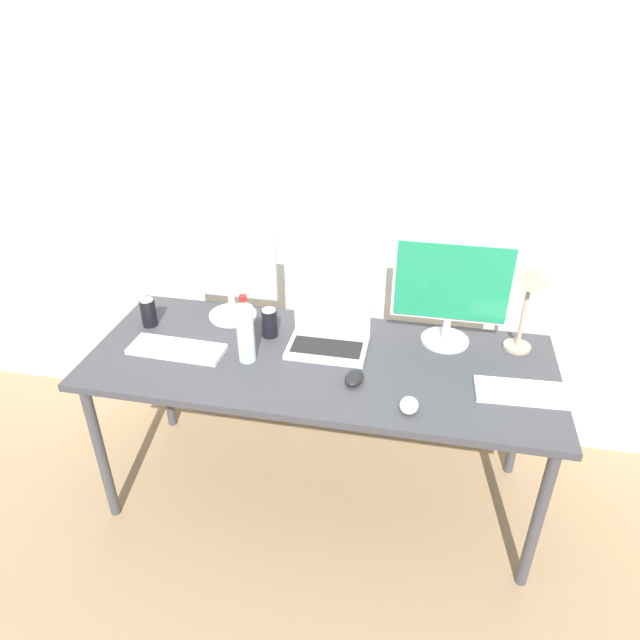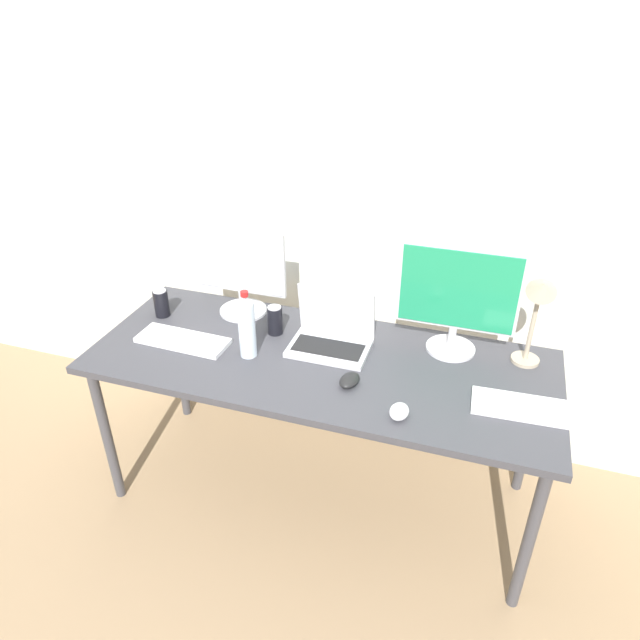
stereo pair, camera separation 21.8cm
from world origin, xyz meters
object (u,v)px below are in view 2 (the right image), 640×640
at_px(soda_can_near_keyboard, 275,320).
at_px(work_desk, 320,371).
at_px(water_bottle, 247,326).
at_px(keyboard_aux, 526,408).
at_px(mouse_by_laptop, 349,380).
at_px(keyboard_main, 183,340).
at_px(desk_lamp, 538,305).
at_px(soda_can_by_laptop, 161,303).
at_px(mouse_by_keyboard, 399,411).
at_px(monitor_center, 458,296).
at_px(monitor_left, 240,269).
at_px(laptop_silver, 332,334).

bearing_deg(soda_can_near_keyboard, work_desk, -28.03).
bearing_deg(water_bottle, keyboard_aux, -1.01).
relative_size(keyboard_aux, mouse_by_laptop, 3.51).
height_order(keyboard_main, desk_lamp, desk_lamp).
bearing_deg(soda_can_by_laptop, desk_lamp, 2.98).
height_order(mouse_by_keyboard, soda_can_near_keyboard, soda_can_near_keyboard).
distance_m(work_desk, water_bottle, 0.35).
relative_size(work_desk, soda_can_near_keyboard, 14.73).
bearing_deg(monitor_center, desk_lamp, -6.94).
xyz_separation_m(mouse_by_keyboard, soda_can_near_keyboard, (-0.61, 0.38, 0.04)).
xyz_separation_m(monitor_left, desk_lamp, (1.23, -0.06, 0.07)).
relative_size(mouse_by_keyboard, soda_can_near_keyboard, 0.74).
bearing_deg(mouse_by_laptop, mouse_by_keyboard, -20.60).
xyz_separation_m(monitor_center, soda_can_by_laptop, (-1.27, -0.12, -0.19)).
height_order(soda_can_by_laptop, desk_lamp, desk_lamp).
relative_size(monitor_left, keyboard_main, 1.08).
height_order(work_desk, keyboard_main, keyboard_main).
bearing_deg(keyboard_aux, monitor_center, 131.12).
bearing_deg(mouse_by_laptop, work_desk, 151.04).
xyz_separation_m(work_desk, soda_can_by_laptop, (-0.78, 0.11, 0.12)).
distance_m(soda_can_by_laptop, desk_lamp, 1.58).
distance_m(mouse_by_keyboard, desk_lamp, 0.66).
bearing_deg(laptop_silver, mouse_by_keyboard, -45.36).
height_order(monitor_left, laptop_silver, monitor_left).
height_order(laptop_silver, water_bottle, water_bottle).
xyz_separation_m(soda_can_near_keyboard, soda_can_by_laptop, (-0.54, -0.02, 0.00)).
bearing_deg(soda_can_by_laptop, keyboard_aux, -6.97).
height_order(monitor_left, water_bottle, monitor_left).
xyz_separation_m(laptop_silver, mouse_by_laptop, (0.14, -0.23, -0.04)).
distance_m(monitor_center, mouse_by_keyboard, 0.54).
bearing_deg(mouse_by_keyboard, desk_lamp, 49.21).
height_order(work_desk, mouse_by_keyboard, mouse_by_keyboard).
bearing_deg(laptop_silver, desk_lamp, 6.30).
distance_m(water_bottle, desk_lamp, 1.10).
distance_m(work_desk, mouse_by_laptop, 0.21).
bearing_deg(laptop_silver, keyboard_aux, -13.80).
height_order(keyboard_main, mouse_by_laptop, mouse_by_laptop).
relative_size(mouse_by_laptop, soda_can_near_keyboard, 0.84).
height_order(water_bottle, soda_can_near_keyboard, water_bottle).
relative_size(monitor_left, soda_can_near_keyboard, 3.35).
xyz_separation_m(keyboard_aux, soda_can_near_keyboard, (-1.03, 0.21, 0.05)).
xyz_separation_m(keyboard_aux, mouse_by_laptop, (-0.63, -0.04, 0.01)).
xyz_separation_m(keyboard_aux, soda_can_by_laptop, (-1.57, 0.19, 0.05)).
xyz_separation_m(work_desk, mouse_by_laptop, (0.16, -0.12, 0.08)).
relative_size(monitor_left, monitor_center, 0.90).
bearing_deg(laptop_silver, water_bottle, -150.35).
bearing_deg(keyboard_main, mouse_by_keyboard, -9.09).
height_order(monitor_center, water_bottle, monitor_center).
bearing_deg(desk_lamp, mouse_by_laptop, -152.99).
xyz_separation_m(mouse_by_keyboard, soda_can_by_laptop, (-1.15, 0.36, 0.04)).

